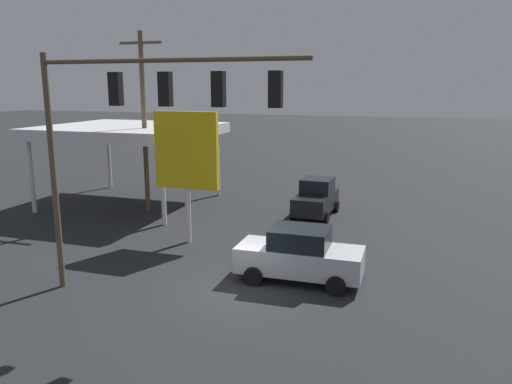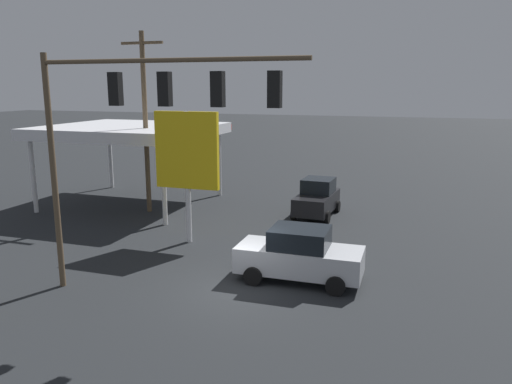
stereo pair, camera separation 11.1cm
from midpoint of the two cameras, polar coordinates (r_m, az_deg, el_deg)
The scene contains 7 objects.
ground_plane at distance 17.27m, azimuth -2.26°, elevation -11.10°, with size 200.00×200.00×0.00m, color black.
traffic_signal_assembly at distance 15.60m, azimuth -13.19°, elevation 8.72°, with size 8.69×0.43×7.81m.
utility_pole at distance 27.41m, azimuth -12.78°, elevation 8.15°, with size 2.40×0.26×9.55m.
gas_station_canopy at distance 29.61m, azimuth -14.33°, elevation 6.72°, with size 9.10×8.39×4.57m.
price_sign at distance 21.57m, azimuth -8.11°, elevation 4.34°, with size 2.89×0.27×5.73m.
hatchback_crossing at distance 26.62m, azimuth 6.76°, elevation -0.70°, with size 2.11×3.88×1.97m.
sedan_far at distance 17.78m, azimuth 4.84°, elevation -7.16°, with size 4.41×2.09×1.93m.
Camera 1 is at (-5.45, 14.91, 6.80)m, focal length 35.00 mm.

